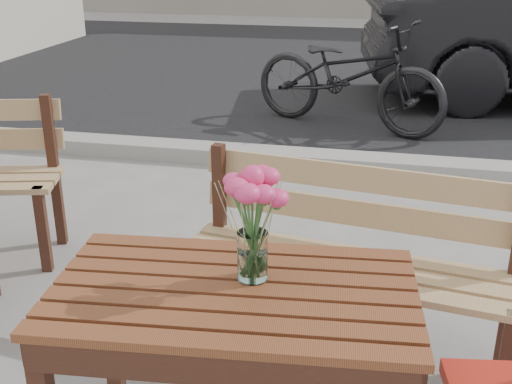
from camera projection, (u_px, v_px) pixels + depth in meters
street at (358, 101)px, 6.68m from camera, size 30.00×8.12×0.12m
main_table at (234, 319)px, 1.94m from camera, size 1.14×0.73×0.67m
main_bench at (353, 240)px, 2.56m from camera, size 1.39×0.59×0.83m
main_vase at (252, 210)px, 1.86m from camera, size 0.20×0.20×0.36m
bicycle at (348, 75)px, 5.70m from camera, size 1.96×1.29×0.97m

